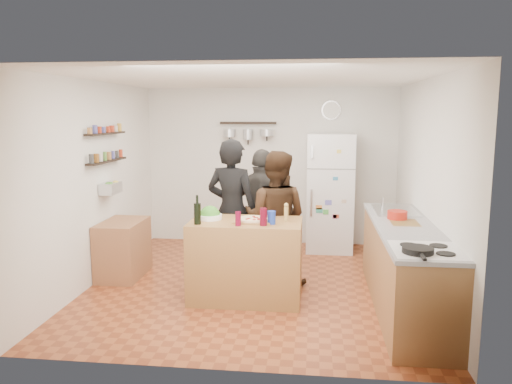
# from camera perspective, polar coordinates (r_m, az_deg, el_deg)

# --- Properties ---
(room_shell) EXTENTS (4.20, 4.20, 4.20)m
(room_shell) POSITION_cam_1_polar(r_m,az_deg,el_deg) (6.38, 0.30, 1.29)
(room_shell) COLOR brown
(room_shell) RESTS_ON ground
(prep_island) EXTENTS (1.25, 0.72, 0.91)m
(prep_island) POSITION_cam_1_polar(r_m,az_deg,el_deg) (5.72, -1.16, -7.79)
(prep_island) COLOR olive
(prep_island) RESTS_ON floor
(pizza_board) EXTENTS (0.42, 0.34, 0.02)m
(pizza_board) POSITION_cam_1_polar(r_m,az_deg,el_deg) (5.57, -0.39, -3.29)
(pizza_board) COLOR olive
(pizza_board) RESTS_ON prep_island
(pizza) EXTENTS (0.34, 0.34, 0.02)m
(pizza) POSITION_cam_1_polar(r_m,az_deg,el_deg) (5.56, -0.39, -3.10)
(pizza) COLOR beige
(pizza) RESTS_ON pizza_board
(salad_bowl) EXTENTS (0.28, 0.28, 0.06)m
(salad_bowl) POSITION_cam_1_polar(r_m,az_deg,el_deg) (5.71, -5.29, -2.83)
(salad_bowl) COLOR white
(salad_bowl) RESTS_ON prep_island
(wine_bottle) EXTENTS (0.08, 0.08, 0.23)m
(wine_bottle) POSITION_cam_1_polar(r_m,az_deg,el_deg) (5.46, -6.71, -2.48)
(wine_bottle) COLOR black
(wine_bottle) RESTS_ON prep_island
(wine_glass_near) EXTENTS (0.06, 0.06, 0.15)m
(wine_glass_near) POSITION_cam_1_polar(r_m,az_deg,el_deg) (5.36, -2.06, -3.06)
(wine_glass_near) COLOR #5C0721
(wine_glass_near) RESTS_ON prep_island
(wine_glass_far) EXTENTS (0.08, 0.08, 0.19)m
(wine_glass_far) POSITION_cam_1_polar(r_m,az_deg,el_deg) (5.36, 0.86, -2.85)
(wine_glass_far) COLOR #4E0617
(wine_glass_far) RESTS_ON prep_island
(pepper_mill) EXTENTS (0.05, 0.05, 0.16)m
(pepper_mill) POSITION_cam_1_polar(r_m,az_deg,el_deg) (5.59, 3.47, -2.52)
(pepper_mill) COLOR #AB8A47
(pepper_mill) RESTS_ON prep_island
(salt_canister) EXTENTS (0.09, 0.09, 0.14)m
(salt_canister) POSITION_cam_1_polar(r_m,az_deg,el_deg) (5.44, 1.78, -2.94)
(salt_canister) COLOR navy
(salt_canister) RESTS_ON prep_island
(person_left) EXTENTS (0.74, 0.58, 1.80)m
(person_left) POSITION_cam_1_polar(r_m,az_deg,el_deg) (6.25, -2.76, -2.13)
(person_left) COLOR black
(person_left) RESTS_ON floor
(person_center) EXTENTS (0.91, 0.77, 1.66)m
(person_center) POSITION_cam_1_polar(r_m,az_deg,el_deg) (6.12, 2.21, -3.04)
(person_center) COLOR black
(person_center) RESTS_ON floor
(person_back) EXTENTS (1.04, 0.76, 1.64)m
(person_back) POSITION_cam_1_polar(r_m,az_deg,el_deg) (6.66, 0.71, -2.13)
(person_back) COLOR #2B2826
(person_back) RESTS_ON floor
(counter_run) EXTENTS (0.63, 2.63, 0.90)m
(counter_run) POSITION_cam_1_polar(r_m,az_deg,el_deg) (5.68, 16.67, -8.34)
(counter_run) COLOR #9E7042
(counter_run) RESTS_ON floor
(stove_top) EXTENTS (0.60, 0.62, 0.02)m
(stove_top) POSITION_cam_1_polar(r_m,az_deg,el_deg) (4.66, 18.92, -6.38)
(stove_top) COLOR white
(stove_top) RESTS_ON counter_run
(skillet) EXTENTS (0.27, 0.27, 0.05)m
(skillet) POSITION_cam_1_polar(r_m,az_deg,el_deg) (4.52, 18.01, -6.33)
(skillet) COLOR black
(skillet) RESTS_ON stove_top
(sink) EXTENTS (0.50, 0.80, 0.03)m
(sink) POSITION_cam_1_polar(r_m,az_deg,el_deg) (6.38, 15.57, -2.08)
(sink) COLOR silver
(sink) RESTS_ON counter_run
(cutting_board) EXTENTS (0.30, 0.40, 0.02)m
(cutting_board) POSITION_cam_1_polar(r_m,az_deg,el_deg) (5.72, 16.61, -3.46)
(cutting_board) COLOR olive
(cutting_board) RESTS_ON counter_run
(red_bowl) EXTENTS (0.22, 0.22, 0.09)m
(red_bowl) POSITION_cam_1_polar(r_m,az_deg,el_deg) (5.88, 15.85, -2.53)
(red_bowl) COLOR #AF2014
(red_bowl) RESTS_ON counter_run
(fridge) EXTENTS (0.70, 0.68, 1.80)m
(fridge) POSITION_cam_1_polar(r_m,az_deg,el_deg) (7.74, 8.44, -0.05)
(fridge) COLOR white
(fridge) RESTS_ON floor
(wall_clock) EXTENTS (0.30, 0.03, 0.30)m
(wall_clock) POSITION_cam_1_polar(r_m,az_deg,el_deg) (7.97, 8.58, 9.23)
(wall_clock) COLOR silver
(wall_clock) RESTS_ON back_wall
(spice_shelf_lower) EXTENTS (0.12, 1.00, 0.02)m
(spice_shelf_lower) POSITION_cam_1_polar(r_m,az_deg,el_deg) (6.66, -16.64, 3.41)
(spice_shelf_lower) COLOR black
(spice_shelf_lower) RESTS_ON left_wall
(spice_shelf_upper) EXTENTS (0.12, 1.00, 0.02)m
(spice_shelf_upper) POSITION_cam_1_polar(r_m,az_deg,el_deg) (6.64, -16.78, 6.42)
(spice_shelf_upper) COLOR black
(spice_shelf_upper) RESTS_ON left_wall
(produce_basket) EXTENTS (0.18, 0.35, 0.14)m
(produce_basket) POSITION_cam_1_polar(r_m,az_deg,el_deg) (6.69, -16.27, 0.43)
(produce_basket) COLOR silver
(produce_basket) RESTS_ON left_wall
(side_table) EXTENTS (0.50, 0.80, 0.73)m
(side_table) POSITION_cam_1_polar(r_m,az_deg,el_deg) (6.73, -14.95, -6.31)
(side_table) COLOR #A66C45
(side_table) RESTS_ON floor
(pot_rack) EXTENTS (0.90, 0.04, 0.04)m
(pot_rack) POSITION_cam_1_polar(r_m,az_deg,el_deg) (7.96, -0.92, 7.89)
(pot_rack) COLOR black
(pot_rack) RESTS_ON back_wall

